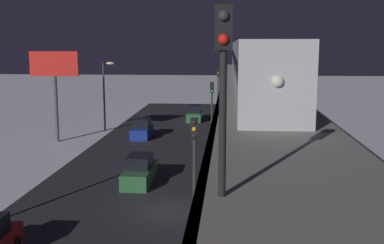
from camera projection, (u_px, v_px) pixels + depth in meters
The scene contains 13 objects.
ground_plane at pixel (169, 211), 27.31m from camera, with size 240.00×240.00×0.00m, color white.
avenue_asphalt at pixel (99, 209), 27.65m from camera, with size 11.00×99.09×0.01m, color #28282D.
elevated_railway at pixel (260, 119), 26.01m from camera, with size 5.00×99.09×6.37m.
subway_train at pixel (249, 59), 44.46m from camera, with size 2.94×55.47×3.40m.
rail_signal at pixel (223, 69), 9.61m from camera, with size 0.36×0.41×4.00m.
sedan_green at pixel (195, 114), 59.39m from camera, with size 1.80×4.37×1.97m.
sedan_blue_2 at pixel (142, 130), 48.66m from camera, with size 1.80×4.13×1.97m.
sedan_green_2 at pixel (140, 171), 32.80m from camera, with size 1.80×4.78×1.97m.
traffic_light_near at pixel (194, 167), 20.78m from camera, with size 0.32×0.44×6.40m.
traffic_light_mid at pixel (212, 108), 40.13m from camera, with size 0.32×0.44×6.40m.
traffic_light_far at pixel (218, 87), 59.47m from camera, with size 0.32×0.44×6.40m.
commercial_billboard at pixel (54, 73), 45.63m from camera, with size 4.80×0.36×8.90m.
street_lamp_far at pixel (106, 88), 51.92m from camera, with size 1.35×0.44×7.65m.
Camera 1 is at (-3.46, 25.90, 9.59)m, focal length 43.98 mm.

